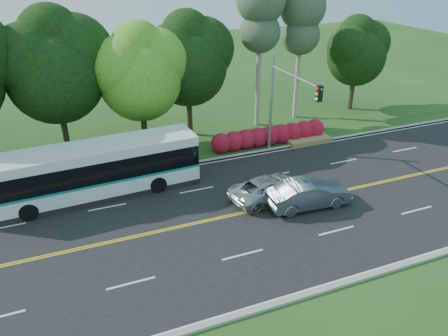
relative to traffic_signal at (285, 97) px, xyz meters
name	(u,v)px	position (x,y,z in m)	size (l,w,h in m)	color
ground	(225,217)	(-6.49, -5.40, -4.67)	(120.00, 120.00, 0.00)	#214818
road	(225,217)	(-6.49, -5.40, -4.66)	(60.00, 14.00, 0.02)	black
curb_north	(187,164)	(-6.49, 1.75, -4.60)	(60.00, 0.30, 0.15)	#9F9990
curb_south	(288,300)	(-6.49, -12.55, -4.60)	(60.00, 0.30, 0.15)	#9F9990
grass_verge	(179,154)	(-6.49, 3.60, -4.62)	(60.00, 4.00, 0.10)	#214818
lane_markings	(224,217)	(-6.59, -5.40, -4.65)	(57.60, 13.82, 0.00)	gold
tree_row	(89,60)	(-11.65, 6.73, 2.06)	(44.70, 9.10, 13.84)	black
bougainvillea_hedge	(272,136)	(0.69, 2.75, -3.95)	(9.50, 2.25, 1.50)	maroon
traffic_signal	(285,97)	(0.00, 0.00, 0.00)	(0.42, 6.10, 7.00)	#979AA0
transit_bus	(95,171)	(-12.81, -0.22, -3.05)	(12.49, 3.35, 3.24)	white
sedan	(309,194)	(-1.59, -6.15, -3.83)	(1.73, 4.96, 1.64)	slate
suv	(269,188)	(-3.31, -4.47, -3.97)	(2.25, 4.88, 1.36)	#B4B5B8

